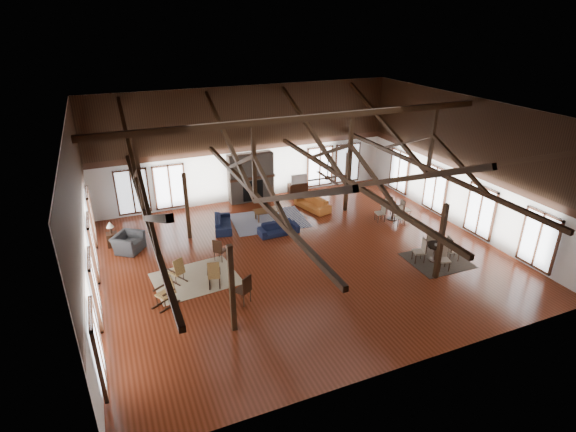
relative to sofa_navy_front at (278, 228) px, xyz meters
name	(u,v)px	position (x,y,z in m)	size (l,w,h in m)	color
floor	(303,256)	(0.17, -2.30, -0.27)	(16.00, 16.00, 0.00)	maroon
ceiling	(305,111)	(0.17, -2.30, 5.73)	(16.00, 14.00, 0.02)	black
wall_back	(248,145)	(0.17, 4.70, 2.73)	(16.00, 0.02, 6.00)	white
wall_front	(416,277)	(0.17, -9.30, 2.73)	(16.00, 0.02, 6.00)	white
wall_left	(82,222)	(-7.83, -2.30, 2.73)	(0.02, 14.00, 6.00)	white
wall_right	(464,164)	(8.17, -2.30, 2.73)	(0.02, 14.00, 6.00)	white
roof_truss	(304,163)	(0.17, -2.30, 3.76)	(15.60, 14.07, 3.14)	black
post_grid	(303,223)	(0.17, -2.30, 1.26)	(8.16, 7.16, 3.05)	black
fireplace	(251,178)	(0.17, 4.37, 1.02)	(2.50, 0.69, 2.60)	#6E6154
ceiling_fan	(328,177)	(0.67, -3.30, 3.46)	(1.60, 1.60, 0.75)	black
sofa_navy_front	(278,228)	(0.00, 0.00, 0.00)	(1.85, 0.72, 0.54)	#131935
sofa_navy_left	(223,223)	(-2.18, 1.55, 0.01)	(0.75, 1.92, 0.56)	black
sofa_orange	(312,203)	(2.68, 2.00, 0.03)	(0.81, 2.07, 0.60)	#B45E22
coffee_table	(268,211)	(0.11, 1.70, 0.18)	(1.33, 0.68, 0.51)	brown
vase	(266,208)	(0.04, 1.67, 0.33)	(0.17, 0.17, 0.18)	#B2B2B2
armchair	(128,243)	(-6.46, 0.98, 0.11)	(1.17, 1.02, 0.76)	#2D2E30
side_table_lamp	(112,237)	(-7.07, 1.73, 0.16)	(0.45, 0.45, 1.15)	black
rocking_chair_a	(178,271)	(-4.96, -2.28, 0.19)	(0.73, 0.86, 0.99)	#A5823E
rocking_chair_b	(214,274)	(-3.78, -3.06, 0.21)	(0.58, 0.86, 1.01)	#A5823E
rocking_chair_c	(167,291)	(-5.56, -3.57, 0.27)	(1.00, 0.87, 1.14)	#A5823E
side_chair_a	(219,249)	(-3.15, -1.38, 0.30)	(0.59, 0.59, 0.99)	black
side_chair_b	(245,288)	(-3.08, -4.59, 0.37)	(0.65, 0.65, 1.11)	black
cafe_table_near	(436,250)	(5.00, -4.76, 0.23)	(1.95, 1.95, 1.00)	black
cafe_table_far	(393,210)	(5.74, -0.69, 0.20)	(1.85, 1.85, 0.95)	black
cup_near	(436,245)	(4.90, -4.80, 0.50)	(0.12, 0.12, 0.10)	#B2B2B2
cup_far	(392,205)	(5.70, -0.59, 0.46)	(0.12, 0.12, 0.10)	#B2B2B2
tv_console	(298,188)	(2.94, 4.45, 0.00)	(1.10, 0.41, 0.55)	black
television	(299,179)	(2.98, 4.45, 0.55)	(0.94, 0.12, 0.54)	#B2B2B2
rug_tan	(196,279)	(-4.34, -2.34, -0.26)	(3.07, 2.41, 0.01)	tan
rug_navy	(269,220)	(0.12, 1.52, -0.26)	(3.51, 2.63, 0.01)	#1B204E
rug_dark	(437,260)	(5.08, -4.80, -0.26)	(2.35, 2.14, 0.01)	black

